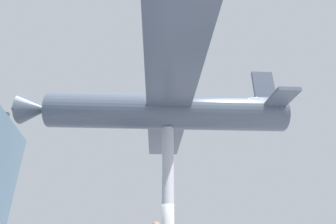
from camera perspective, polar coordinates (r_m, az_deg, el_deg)
name	(u,v)px	position (r m, az deg, el deg)	size (l,w,h in m)	color
support_pylon_central	(168,193)	(11.82, 0.00, -17.13)	(0.53, 0.53, 5.95)	#B7B7BC
suspended_airplane	(162,112)	(12.90, -1.28, 0.09)	(14.84, 13.28, 3.32)	#4C5666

